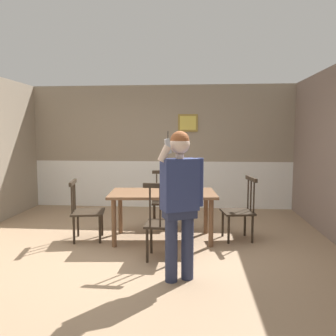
% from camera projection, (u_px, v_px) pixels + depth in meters
% --- Properties ---
extents(ground_plane, '(6.41, 6.41, 0.00)m').
position_uv_depth(ground_plane, '(140.00, 251.00, 4.78)').
color(ground_plane, '#9E7F60').
extents(room_back_partition, '(5.83, 0.17, 2.69)m').
position_uv_depth(room_back_partition, '(161.00, 149.00, 7.53)').
color(room_back_partition, gray).
rests_on(room_back_partition, ground_plane).
extents(dining_table, '(1.68, 1.00, 0.75)m').
position_uv_depth(dining_table, '(163.00, 198.00, 5.22)').
color(dining_table, brown).
rests_on(dining_table, ground_plane).
extents(chair_near_window, '(0.56, 0.56, 0.93)m').
position_uv_depth(chair_near_window, '(86.00, 211.00, 5.24)').
color(chair_near_window, '#2D2319').
rests_on(chair_near_window, ground_plane).
extents(chair_by_doorway, '(0.44, 0.44, 1.03)m').
position_uv_depth(chair_by_doorway, '(162.00, 223.00, 4.42)').
color(chair_by_doorway, '#2D2319').
rests_on(chair_by_doorway, ground_plane).
extents(chair_at_table_head, '(0.53, 0.53, 0.98)m').
position_uv_depth(chair_at_table_head, '(240.00, 210.00, 5.25)').
color(chair_at_table_head, '#2D2319').
rests_on(chair_at_table_head, ground_plane).
extents(chair_opposite_corner, '(0.44, 0.44, 0.98)m').
position_uv_depth(chair_opposite_corner, '(163.00, 200.00, 6.06)').
color(chair_opposite_corner, '#2D2319').
rests_on(chair_opposite_corner, ground_plane).
extents(person_figure, '(0.50, 0.36, 1.68)m').
position_uv_depth(person_figure, '(180.00, 196.00, 3.74)').
color(person_figure, '#282E49').
rests_on(person_figure, ground_plane).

